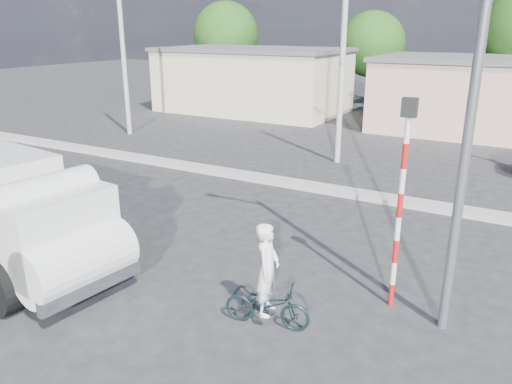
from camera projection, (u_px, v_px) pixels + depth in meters
The scene contains 9 objects.
ground_plane at pixel (225, 298), 10.83m from camera, with size 120.00×120.00×0.00m, color #262628.
median at pixel (350, 193), 17.40m from camera, with size 40.00×0.80×0.16m, color #99968E.
truck at pixel (5, 211), 11.63m from camera, with size 6.84×3.27×2.72m.
bicycle at pixel (267, 305), 9.71m from camera, with size 0.60×1.72×0.90m, color black.
cyclist at pixel (267, 283), 9.56m from camera, with size 0.68×0.44×1.86m, color white.
traffic_pole at pixel (402, 189), 9.74m from camera, with size 0.28×0.18×4.36m.
streetlight at pixel (467, 67), 8.31m from camera, with size 2.34×0.22×9.00m.
building_row at pixel (456, 92), 27.78m from camera, with size 37.80×7.30×4.44m.
utility_poles at pixel (481, 71), 17.91m from camera, with size 35.40×0.24×8.00m.
Camera 1 is at (5.30, -7.96, 5.62)m, focal length 35.00 mm.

